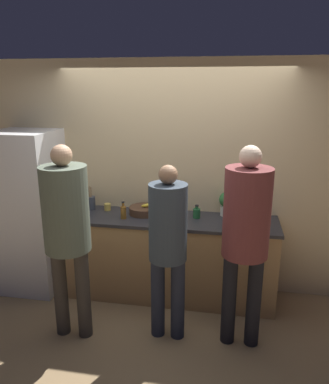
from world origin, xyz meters
name	(u,v)px	position (x,y,z in m)	size (l,w,h in m)	color
ground_plane	(162,311)	(0.00, 0.00, 0.00)	(14.00, 14.00, 0.00)	#8C704C
wall_back	(173,178)	(0.00, 0.66, 1.30)	(5.20, 0.06, 2.60)	#D6BC8C
counter	(168,257)	(0.00, 0.36, 0.47)	(2.36, 0.64, 0.93)	tan
refrigerator	(29,212)	(-1.61, 0.30, 0.92)	(0.68, 0.71, 1.84)	white
person_left	(67,223)	(-0.77, -0.51, 1.14)	(0.41, 0.41, 1.84)	#38332D
person_center	(168,239)	(0.12, -0.37, 0.99)	(0.34, 0.34, 1.67)	#232838
person_right	(246,228)	(0.80, -0.36, 1.14)	(0.40, 0.40, 1.85)	black
fruit_bowl	(144,210)	(-0.28, 0.43, 0.97)	(0.33, 0.33, 0.12)	#4C3323
utensil_crock	(91,202)	(-0.94, 0.49, 1.01)	(0.11, 0.11, 0.27)	#3D424C
bottle_green	(197,213)	(0.31, 0.40, 0.99)	(0.08, 0.08, 0.15)	#236033
bottle_amber	(123,212)	(-0.47, 0.24, 1.01)	(0.06, 0.06, 0.19)	brown
cup_yellow	(108,207)	(-0.73, 0.48, 0.97)	(0.07, 0.07, 0.08)	gold
potted_plant	(227,203)	(0.62, 0.55, 1.08)	(0.17, 0.17, 0.27)	beige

